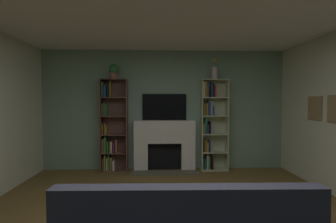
{
  "coord_description": "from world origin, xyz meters",
  "views": [
    {
      "loc": [
        -0.17,
        -2.76,
        1.49
      ],
      "look_at": [
        0.0,
        1.23,
        1.33
      ],
      "focal_mm": 28.76,
      "sensor_mm": 36.0,
      "label": 1
    }
  ],
  "objects_px": {
    "tv": "(164,107)",
    "bookshelf_left": "(112,129)",
    "potted_plant": "(114,71)",
    "vase_with_flowers": "(215,72)",
    "bookshelf_right": "(211,124)",
    "fireplace": "(165,144)"
  },
  "relations": [
    {
      "from": "tv",
      "to": "bookshelf_left",
      "type": "height_order",
      "value": "bookshelf_left"
    },
    {
      "from": "potted_plant",
      "to": "vase_with_flowers",
      "type": "distance_m",
      "value": 2.12
    },
    {
      "from": "tv",
      "to": "bookshelf_right",
      "type": "distance_m",
      "value": 1.07
    },
    {
      "from": "bookshelf_left",
      "to": "bookshelf_right",
      "type": "relative_size",
      "value": 1.0
    },
    {
      "from": "fireplace",
      "to": "vase_with_flowers",
      "type": "relative_size",
      "value": 3.16
    },
    {
      "from": "fireplace",
      "to": "vase_with_flowers",
      "type": "height_order",
      "value": "vase_with_flowers"
    },
    {
      "from": "fireplace",
      "to": "bookshelf_left",
      "type": "distance_m",
      "value": 1.17
    },
    {
      "from": "tv",
      "to": "potted_plant",
      "type": "distance_m",
      "value": 1.31
    },
    {
      "from": "tv",
      "to": "bookshelf_left",
      "type": "relative_size",
      "value": 0.48
    },
    {
      "from": "tv",
      "to": "potted_plant",
      "type": "relative_size",
      "value": 3.05
    },
    {
      "from": "bookshelf_right",
      "to": "vase_with_flowers",
      "type": "bearing_deg",
      "value": -34.59
    },
    {
      "from": "bookshelf_right",
      "to": "fireplace",
      "type": "bearing_deg",
      "value": -178.81
    },
    {
      "from": "bookshelf_left",
      "to": "bookshelf_right",
      "type": "bearing_deg",
      "value": -0.16
    },
    {
      "from": "tv",
      "to": "bookshelf_left",
      "type": "xyz_separation_m",
      "value": [
        -1.12,
        -0.07,
        -0.45
      ]
    },
    {
      "from": "bookshelf_left",
      "to": "vase_with_flowers",
      "type": "xyz_separation_m",
      "value": [
        2.18,
        -0.05,
        1.21
      ]
    },
    {
      "from": "fireplace",
      "to": "potted_plant",
      "type": "distance_m",
      "value": 1.87
    },
    {
      "from": "bookshelf_left",
      "to": "bookshelf_right",
      "type": "xyz_separation_m",
      "value": [
        2.12,
        -0.01,
        0.08
      ]
    },
    {
      "from": "fireplace",
      "to": "vase_with_flowers",
      "type": "bearing_deg",
      "value": -1.19
    },
    {
      "from": "bookshelf_right",
      "to": "potted_plant",
      "type": "relative_size",
      "value": 6.29
    },
    {
      "from": "tv",
      "to": "potted_plant",
      "type": "xyz_separation_m",
      "value": [
        -1.06,
        -0.12,
        0.76
      ]
    },
    {
      "from": "tv",
      "to": "bookshelf_left",
      "type": "bearing_deg",
      "value": -176.4
    },
    {
      "from": "bookshelf_left",
      "to": "vase_with_flowers",
      "type": "relative_size",
      "value": 4.41
    }
  ]
}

